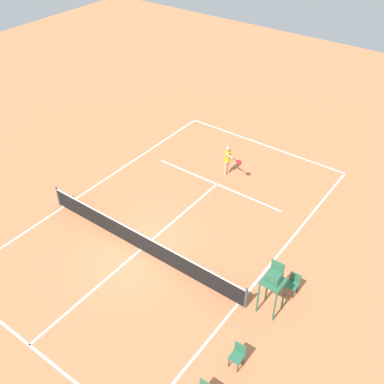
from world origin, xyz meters
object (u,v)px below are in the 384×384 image
object	(u,v)px
courtside_chair_near	(238,354)
courtside_chair_mid	(293,283)
player_serving	(228,158)
umpire_chair	(274,281)
tennis_ball	(192,196)

from	to	relation	value
courtside_chair_near	courtside_chair_mid	distance (m)	3.97
player_serving	courtside_chair_mid	xyz separation A→B (m)	(-6.48, 5.32, -0.49)
player_serving	courtside_chair_near	xyz separation A→B (m)	(-6.40, 9.29, -0.49)
umpire_chair	courtside_chair_near	distance (m)	2.91
player_serving	umpire_chair	bearing A→B (deg)	55.23
player_serving	umpire_chair	distance (m)	9.04
courtside_chair_mid	courtside_chair_near	bearing A→B (deg)	88.82
tennis_ball	courtside_chair_mid	bearing A→B (deg)	159.14
tennis_ball	courtside_chair_near	world-z (taller)	courtside_chair_near
courtside_chair_near	courtside_chair_mid	bearing A→B (deg)	-91.18
courtside_chair_near	tennis_ball	bearing A→B (deg)	-44.19
tennis_ball	courtside_chair_near	size ratio (longest dim) A/B	0.07
player_serving	umpire_chair	size ratio (longest dim) A/B	0.71
tennis_ball	umpire_chair	xyz separation A→B (m)	(-6.54, 3.88, 1.57)
player_serving	courtside_chair_mid	size ratio (longest dim) A/B	1.81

